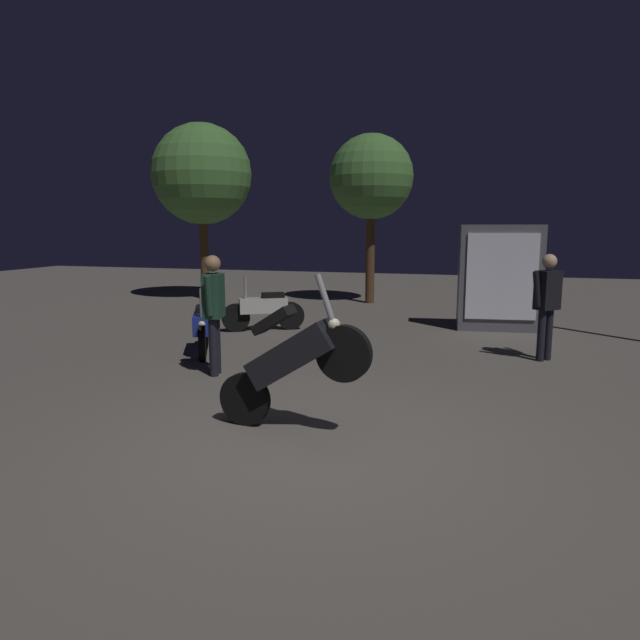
% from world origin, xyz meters
% --- Properties ---
extents(ground_plane, '(40.00, 40.00, 0.00)m').
position_xyz_m(ground_plane, '(0.00, 0.00, 0.00)').
color(ground_plane, '#605951').
extents(motorcycle_black_foreground, '(1.66, 0.39, 1.63)m').
position_xyz_m(motorcycle_black_foreground, '(-0.31, 0.30, 0.74)').
color(motorcycle_black_foreground, black).
rests_on(motorcycle_black_foreground, ground_plane).
extents(motorcycle_blue_parked_left, '(0.80, 1.54, 1.11)m').
position_xyz_m(motorcycle_blue_parked_left, '(-2.91, 3.37, 0.44)').
color(motorcycle_blue_parked_left, black).
rests_on(motorcycle_blue_parked_left, ground_plane).
extents(motorcycle_white_parked_right, '(1.49, 0.90, 1.11)m').
position_xyz_m(motorcycle_white_parked_right, '(-2.73, 5.58, 0.44)').
color(motorcycle_white_parked_right, black).
rests_on(motorcycle_white_parked_right, ground_plane).
extents(person_rider_beside, '(0.31, 0.67, 1.68)m').
position_xyz_m(person_rider_beside, '(-2.09, 2.15, 1.01)').
color(person_rider_beside, black).
rests_on(person_rider_beside, ground_plane).
extents(person_bystander_far, '(0.53, 0.53, 1.66)m').
position_xyz_m(person_bystander_far, '(2.43, 4.39, 0.99)').
color(person_bystander_far, black).
rests_on(person_bystander_far, ground_plane).
extents(tree_left_bg, '(2.76, 2.76, 4.87)m').
position_xyz_m(tree_left_bg, '(-6.22, 9.83, 3.47)').
color(tree_left_bg, '#4C331E').
rests_on(tree_left_bg, ground_plane).
extents(tree_center_bg, '(2.21, 2.21, 4.45)m').
position_xyz_m(tree_center_bg, '(-1.53, 10.28, 3.32)').
color(tree_center_bg, '#4C331E').
rests_on(tree_center_bg, ground_plane).
extents(kiosk_billboard, '(1.65, 0.71, 2.10)m').
position_xyz_m(kiosk_billboard, '(1.77, 6.94, 1.05)').
color(kiosk_billboard, '#595960').
rests_on(kiosk_billboard, ground_plane).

